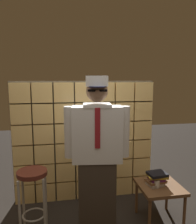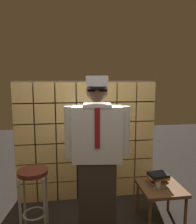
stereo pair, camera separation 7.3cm
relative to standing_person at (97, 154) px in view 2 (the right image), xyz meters
The scene contains 6 objects.
glass_block_wall 0.81m from the standing_person, 93.10° to the left, with size 2.09×0.10×1.79m.
standing_person is the anchor object (origin of this frame).
bar_stool 0.83m from the standing_person, behind, with size 0.34×0.34×0.77m.
side_table 0.97m from the standing_person, ahead, with size 0.52×0.52×0.48m.
book_stack 0.87m from the standing_person, ahead, with size 0.27×0.22×0.16m.
coffee_mug 0.86m from the standing_person, ahead, with size 0.13×0.08×0.09m.
Camera 2 is at (-0.29, -2.03, 1.81)m, focal length 35.60 mm.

